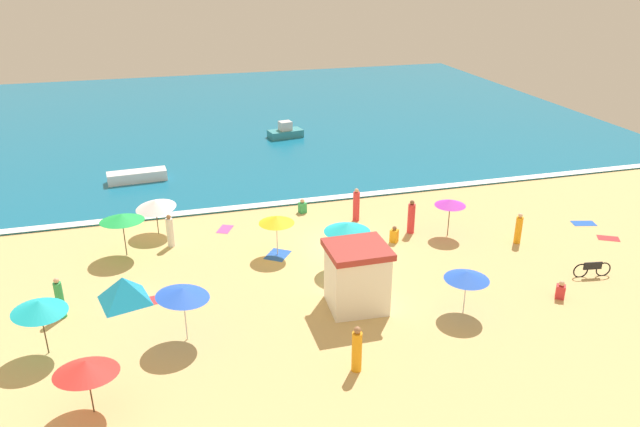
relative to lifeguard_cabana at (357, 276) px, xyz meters
The scene contains 31 objects.
ground_plane 5.95m from the lifeguard_cabana, 79.11° to the left, with size 60.00×60.00×0.00m, color #D8B775.
ocean_water 33.72m from the lifeguard_cabana, 88.14° to the left, with size 60.00×44.00×0.10m, color #146B93.
wave_breaker_foam 12.09m from the lifeguard_cabana, 84.79° to the left, with size 57.00×0.70×0.01m, color white.
lifeguard_cabana is the anchor object (origin of this frame).
beach_umbrella_0 12.12m from the lifeguard_cabana, behind, with size 2.57×2.55×2.31m.
beach_umbrella_1 4.46m from the lifeguard_cabana, 22.06° to the right, with size 2.61×2.61×1.93m.
beach_umbrella_2 8.81m from the lifeguard_cabana, 37.85° to the left, with size 2.28×2.28×2.04m.
beach_umbrella_3 12.46m from the lifeguard_cabana, 128.75° to the left, with size 2.99×2.99×2.02m.
beach_umbrella_4 7.10m from the lifeguard_cabana, behind, with size 2.10×2.08×2.35m.
beach_umbrella_5 6.05m from the lifeguard_cabana, 111.39° to the left, with size 1.79×1.79×2.08m.
beach_umbrella_6 10.98m from the lifeguard_cabana, 159.58° to the right, with size 2.76×2.78×2.09m.
beach_umbrella_7 12.07m from the lifeguard_cabana, 141.22° to the left, with size 2.51×2.53×2.24m.
beach_umbrella_8 3.49m from the lifeguard_cabana, 78.80° to the left, with size 2.59×2.59×2.30m.
beach_tent 9.92m from the lifeguard_cabana, 162.06° to the left, with size 2.68×2.69×1.15m.
parked_bicycle 11.33m from the lifeguard_cabana, ahead, with size 1.81×0.34×0.76m.
beachgoer_0 10.61m from the lifeguard_cabana, 19.78° to the left, with size 0.45×0.45×1.65m.
beachgoer_1 10.49m from the lifeguard_cabana, 88.39° to the left, with size 0.47×0.47×0.84m.
beachgoer_2 8.12m from the lifeguard_cabana, 50.24° to the left, with size 0.43×0.43×1.86m.
beachgoer_3 4.35m from the lifeguard_cabana, 108.66° to the right, with size 0.40×0.40×1.81m.
beachgoer_4 9.02m from the lifeguard_cabana, 71.27° to the left, with size 0.52×0.52×1.91m.
beachgoer_5 8.93m from the lifeguard_cabana, 11.40° to the right, with size 0.51×0.51×0.83m.
beachgoer_6 10.78m from the lifeguard_cabana, 132.06° to the left, with size 0.50×0.50×1.73m.
beachgoer_7 12.11m from the lifeguard_cabana, 168.32° to the left, with size 0.44×0.44×1.80m.
beachgoer_9 6.72m from the lifeguard_cabana, 54.12° to the left, with size 0.52×0.52×0.89m.
beach_towel_0 15.19m from the lifeguard_cabana, 10.42° to the left, with size 1.25×1.08×0.01m.
beach_towel_1 6.13m from the lifeguard_cabana, 111.78° to the left, with size 1.55×1.61×0.01m.
beach_towel_2 15.69m from the lifeguard_cabana, 17.64° to the left, with size 1.39×1.01×0.01m.
beach_towel_3 8.67m from the lifeguard_cabana, 160.95° to the left, with size 1.74×0.96×0.01m.
beach_towel_4 10.36m from the lifeguard_cabana, 114.88° to the left, with size 1.08×1.29×0.01m.
small_boat_0 20.24m from the lifeguard_cabana, 115.90° to the left, with size 3.79×1.41×0.69m.
small_boat_1 25.90m from the lifeguard_cabana, 83.96° to the left, with size 2.88×1.81×1.30m.
Camera 1 is at (-8.52, -26.54, 13.67)m, focal length 34.13 mm.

